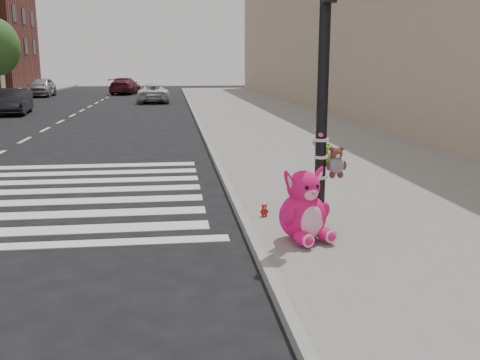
{
  "coord_description": "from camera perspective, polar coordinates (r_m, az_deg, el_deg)",
  "views": [
    {
      "loc": [
        0.47,
        -5.67,
        2.51
      ],
      "look_at": [
        1.49,
        2.37,
        0.75
      ],
      "focal_mm": 40.0,
      "sensor_mm": 36.0,
      "label": 1
    }
  ],
  "objects": [
    {
      "name": "signal_pole",
      "position": [
        7.81,
        8.93,
        6.87
      ],
      "size": [
        0.7,
        0.48,
        4.0
      ],
      "color": "black",
      "rests_on": "sidewalk_near"
    },
    {
      "name": "sidewalk_near",
      "position": [
        16.49,
        8.83,
        3.59
      ],
      "size": [
        7.0,
        80.0,
        0.14
      ],
      "primitive_type": "cube",
      "color": "slate",
      "rests_on": "ground"
    },
    {
      "name": "pink_bunny",
      "position": [
        7.34,
        6.85,
        -3.24
      ],
      "size": [
        0.85,
        0.91,
        1.03
      ],
      "rotation": [
        0.0,
        0.0,
        0.37
      ],
      "color": "#FF1574",
      "rests_on": "sidewalk_near"
    },
    {
      "name": "red_teddy",
      "position": [
        8.5,
        2.59,
        -3.24
      ],
      "size": [
        0.15,
        0.11,
        0.2
      ],
      "primitive_type": null,
      "rotation": [
        0.0,
        0.0,
        0.08
      ],
      "color": "red",
      "rests_on": "sidewalk_near"
    },
    {
      "name": "bld_near",
      "position": [
        27.67,
        14.73,
        17.02
      ],
      "size": [
        5.0,
        60.0,
        10.0
      ],
      "primitive_type": "cube",
      "color": "gray",
      "rests_on": "ground"
    },
    {
      "name": "ground",
      "position": [
        6.21,
        -11.16,
        -11.8
      ],
      "size": [
        120.0,
        120.0,
        0.0
      ],
      "primitive_type": "plane",
      "color": "black",
      "rests_on": "ground"
    },
    {
      "name": "car_dark_far",
      "position": [
        29.91,
        -22.99,
        7.73
      ],
      "size": [
        1.84,
        4.11,
        1.31
      ],
      "primitive_type": "imported",
      "rotation": [
        0.0,
        0.0,
        0.12
      ],
      "color": "black",
      "rests_on": "ground"
    },
    {
      "name": "curb_edge",
      "position": [
        15.89,
        -3.24,
        3.39
      ],
      "size": [
        0.12,
        80.0,
        0.15
      ],
      "primitive_type": "cube",
      "color": "gray",
      "rests_on": "ground"
    },
    {
      "name": "car_maroon_near",
      "position": [
        47.57,
        -12.18,
        9.79
      ],
      "size": [
        2.56,
        5.05,
        1.4
      ],
      "primitive_type": "imported",
      "rotation": [
        0.0,
        0.0,
        3.02
      ],
      "color": "#581923",
      "rests_on": "ground"
    },
    {
      "name": "car_silver_deep",
      "position": [
        45.78,
        -20.45,
        9.29
      ],
      "size": [
        1.93,
        4.54,
        1.53
      ],
      "primitive_type": "imported",
      "rotation": [
        0.0,
        0.0,
        0.03
      ],
      "color": "#9E9DA2",
      "rests_on": "ground"
    },
    {
      "name": "car_white_near",
      "position": [
        36.8,
        -9.23,
        9.12
      ],
      "size": [
        2.17,
        4.46,
        1.22
      ],
      "primitive_type": "imported",
      "rotation": [
        0.0,
        0.0,
        3.17
      ],
      "color": "silver",
      "rests_on": "ground"
    }
  ]
}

